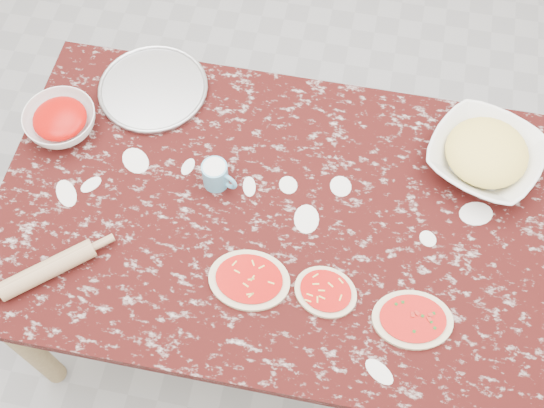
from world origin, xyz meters
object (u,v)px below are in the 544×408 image
Objects in this scene: worktable at (272,225)px; cheese_bowl at (484,157)px; pizza_tray at (153,89)px; sauce_bowl at (61,121)px; rolling_pin at (47,270)px; flour_mug at (216,175)px.

cheese_bowl is at bearing 25.77° from worktable.
sauce_bowl reaches higher than pizza_tray.
worktable is 5.99× the size of rolling_pin.
flour_mug is at bearing -46.44° from pizza_tray.
flour_mug is at bearing 159.73° from worktable.
flour_mug is (-0.76, -0.22, 0.01)m from cheese_bowl.
sauce_bowl is at bearing 166.41° from worktable.
pizza_tray is at bearing 80.85° from rolling_pin.
rolling_pin is at bearing -151.62° from worktable.
sauce_bowl reaches higher than rolling_pin.
flour_mug is (0.51, -0.10, 0.01)m from sauce_bowl.
cheese_bowl is 1.20× the size of rolling_pin.
rolling_pin is at bearing -99.15° from pizza_tray.
flour_mug is at bearing 43.81° from rolling_pin.
worktable is at bearing -38.17° from pizza_tray.
worktable is at bearing -20.27° from flour_mug.
pizza_tray is 1.04m from cheese_bowl.
sauce_bowl is 0.82× the size of rolling_pin.
pizza_tray is at bearing 133.56° from flour_mug.
cheese_bowl is at bearing -4.20° from pizza_tray.
cheese_bowl is at bearing 15.87° from flour_mug.
worktable is 0.65m from rolling_pin.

